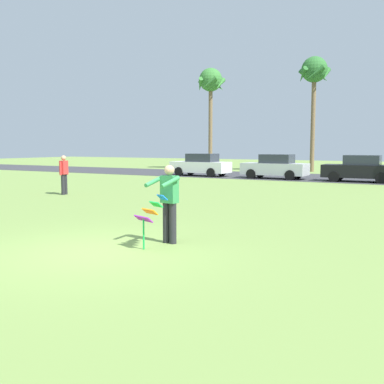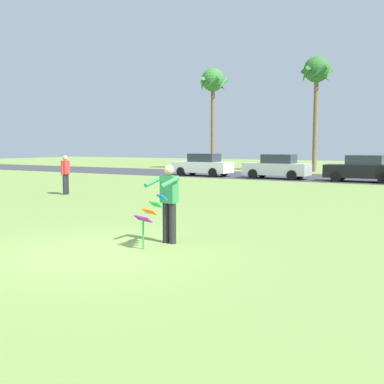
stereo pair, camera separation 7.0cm
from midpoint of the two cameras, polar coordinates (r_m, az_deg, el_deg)
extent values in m
plane|color=olive|center=(9.47, -12.08, -7.39)|extent=(120.00, 120.00, 0.00)
cube|color=#38383D|center=(31.36, 18.27, 1.64)|extent=(120.00, 8.00, 0.01)
cylinder|color=#26262B|center=(9.94, -2.64, -3.99)|extent=(0.16, 0.16, 0.90)
cylinder|color=#26262B|center=(10.05, -3.45, -3.88)|extent=(0.16, 0.16, 0.90)
cube|color=#338C4C|center=(9.89, -3.07, 0.35)|extent=(0.38, 0.26, 0.60)
sphere|color=tan|center=(9.86, -3.08, 2.78)|extent=(0.22, 0.22, 0.22)
cylinder|color=#338C4C|center=(9.55, -2.97, 1.25)|extent=(0.15, 0.59, 0.24)
cylinder|color=#338C4C|center=(9.83, -4.98, 1.37)|extent=(0.15, 0.59, 0.24)
cube|color=blue|center=(9.63, -3.99, -0.68)|extent=(0.26, 0.21, 0.12)
cube|color=green|center=(9.55, -4.77, -1.57)|extent=(0.35, 0.24, 0.12)
cube|color=orange|center=(9.47, -5.56, -2.47)|extent=(0.44, 0.27, 0.12)
cube|color=purple|center=(9.40, -6.36, -3.38)|extent=(0.53, 0.30, 0.12)
cylinder|color=green|center=(9.46, -6.34, -5.30)|extent=(0.04, 0.04, 0.64)
cube|color=white|center=(32.25, 1.01, 3.17)|extent=(4.23, 1.78, 0.76)
cube|color=#282D38|center=(32.16, 1.24, 4.34)|extent=(2.04, 1.43, 0.60)
cylinder|color=black|center=(32.25, -1.71, 2.60)|extent=(0.64, 0.23, 0.64)
cylinder|color=black|center=(33.62, -0.24, 2.73)|extent=(0.64, 0.23, 0.64)
cylinder|color=black|center=(30.93, 2.36, 2.46)|extent=(0.64, 0.23, 0.64)
cylinder|color=black|center=(32.36, 3.72, 2.60)|extent=(0.64, 0.23, 0.64)
cube|color=silver|center=(30.00, 10.31, 2.88)|extent=(4.21, 1.72, 0.76)
cube|color=#282D38|center=(29.93, 10.60, 4.13)|extent=(2.02, 1.41, 0.60)
cylinder|color=black|center=(29.74, 7.41, 2.28)|extent=(0.64, 0.22, 0.64)
cylinder|color=black|center=(31.23, 8.55, 2.43)|extent=(0.64, 0.22, 0.64)
cylinder|color=black|center=(28.84, 12.19, 2.09)|extent=(0.64, 0.22, 0.64)
cylinder|color=black|center=(30.38, 13.13, 2.25)|extent=(0.64, 0.22, 0.64)
cube|color=black|center=(28.69, 20.30, 2.48)|extent=(4.24, 1.79, 0.76)
cube|color=#282D38|center=(28.64, 20.65, 3.78)|extent=(2.05, 1.44, 0.60)
cylinder|color=black|center=(28.13, 17.42, 1.86)|extent=(0.64, 0.23, 0.64)
cylinder|color=black|center=(29.71, 18.02, 2.04)|extent=(0.64, 0.23, 0.64)
cylinder|color=black|center=(27.75, 22.70, 1.62)|extent=(0.64, 0.23, 0.64)
cylinder|color=black|center=(29.36, 23.02, 1.82)|extent=(0.64, 0.23, 0.64)
cylinder|color=brown|center=(41.86, 2.30, 8.33)|extent=(0.36, 0.36, 7.92)
sphere|color=#387A33|center=(42.24, 2.32, 13.98)|extent=(2.10, 2.10, 2.10)
cone|color=#387A33|center=(41.76, 3.51, 13.44)|extent=(0.44, 1.56, 1.28)
cone|color=#387A33|center=(42.85, 3.25, 13.25)|extent=(1.62, 0.90, 1.28)
cone|color=#387A33|center=(43.02, 1.74, 13.23)|extent=(1.27, 1.52, 1.28)
cone|color=#387A33|center=(42.05, 1.01, 13.40)|extent=(1.27, 1.52, 1.28)
cone|color=#387A33|center=(41.25, 2.10, 13.54)|extent=(1.62, 0.90, 1.28)
cylinder|color=brown|center=(38.95, 14.98, 8.49)|extent=(0.36, 0.36, 8.15)
sphere|color=#2D6B2D|center=(39.40, 15.15, 14.71)|extent=(2.10, 2.10, 2.10)
cone|color=#2D6B2D|center=(39.10, 16.52, 14.07)|extent=(0.44, 1.56, 1.28)
cone|color=#2D6B2D|center=(40.12, 15.88, 13.88)|extent=(1.62, 0.90, 1.28)
cone|color=#2D6B2D|center=(40.06, 14.24, 13.93)|extent=(1.27, 1.52, 1.28)
cone|color=#2D6B2D|center=(39.00, 13.79, 14.17)|extent=(1.27, 1.52, 1.28)
cone|color=#2D6B2D|center=(38.39, 15.21, 14.27)|extent=(1.62, 0.90, 1.28)
cylinder|color=#26262B|center=(20.78, -15.78, 0.95)|extent=(0.16, 0.16, 0.90)
cylinder|color=#26262B|center=(20.63, -16.07, 0.90)|extent=(0.16, 0.16, 0.90)
cube|color=red|center=(20.66, -15.98, 3.00)|extent=(0.28, 0.39, 0.60)
sphere|color=tan|center=(20.64, -16.01, 4.16)|extent=(0.22, 0.22, 0.22)
cylinder|color=red|center=(20.86, -15.60, 2.94)|extent=(0.09, 0.09, 0.58)
cylinder|color=red|center=(20.47, -16.37, 2.86)|extent=(0.09, 0.09, 0.58)
camera|label=1|loc=(0.03, -90.19, -0.02)|focal=42.24mm
camera|label=2|loc=(0.03, 89.81, 0.02)|focal=42.24mm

